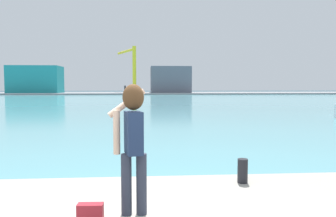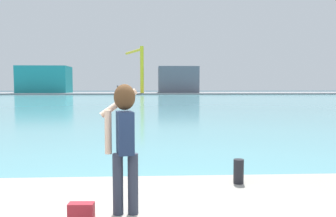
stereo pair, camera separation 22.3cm
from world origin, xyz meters
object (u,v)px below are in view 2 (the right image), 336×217
at_px(warehouse_right, 178,80).
at_px(port_crane, 139,63).
at_px(person_photographer, 124,135).
at_px(handbag, 81,212).
at_px(warehouse_left, 45,80).
at_px(harbor_bollard, 239,171).

relative_size(warehouse_right, port_crane, 0.87).
relative_size(person_photographer, handbag, 5.44).
xyz_separation_m(person_photographer, port_crane, (-3.22, 87.25, 7.01)).
bearing_deg(warehouse_left, person_photographer, -71.41).
bearing_deg(warehouse_right, warehouse_left, -179.25).
relative_size(warehouse_left, warehouse_right, 1.22).
xyz_separation_m(harbor_bollard, port_crane, (-5.11, 85.97, 7.86)).
height_order(person_photographer, harbor_bollard, person_photographer).
relative_size(warehouse_left, port_crane, 1.06).
height_order(warehouse_right, port_crane, port_crane).
distance_m(warehouse_right, port_crane, 12.62).
relative_size(harbor_bollard, port_crane, 0.03).
height_order(harbor_bollard, port_crane, port_crane).
height_order(harbor_bollard, warehouse_right, warehouse_right).
bearing_deg(handbag, warehouse_right, 84.64).
relative_size(harbor_bollard, warehouse_left, 0.03).
bearing_deg(port_crane, warehouse_left, 173.63).
xyz_separation_m(warehouse_left, port_crane, (27.15, -3.03, 4.52)).
height_order(person_photographer, warehouse_right, warehouse_right).
relative_size(person_photographer, port_crane, 0.13).
xyz_separation_m(warehouse_right, port_crane, (-11.23, -3.54, 4.54)).
xyz_separation_m(handbag, warehouse_right, (8.55, 91.00, 3.41)).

